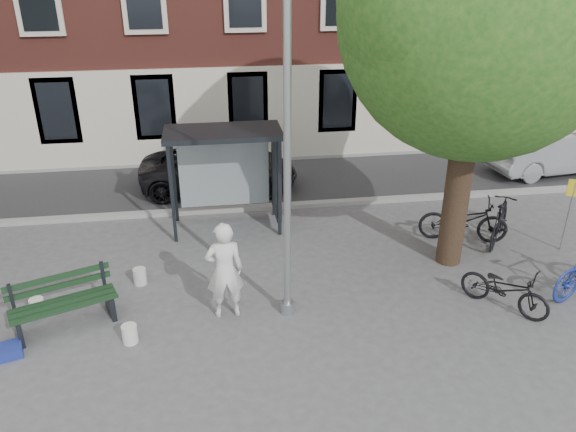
{
  "coord_description": "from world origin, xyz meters",
  "views": [
    {
      "loc": [
        -1.34,
        -9.21,
        6.54
      ],
      "look_at": [
        0.23,
        1.52,
        1.4
      ],
      "focal_mm": 35.0,
      "sensor_mm": 36.0,
      "label": 1
    }
  ],
  "objects_px": {
    "bike_c": "(505,289)",
    "bench": "(64,305)",
    "bus_shelter": "(240,155)",
    "bike_d": "(500,221)",
    "painter": "(225,271)",
    "car_dark": "(219,169)",
    "bike_a": "(463,220)",
    "notice_sign": "(572,201)",
    "lamppost": "(287,183)",
    "car_silver": "(556,151)"
  },
  "relations": [
    {
      "from": "bike_d",
      "to": "painter",
      "type": "bearing_deg",
      "value": 55.47
    },
    {
      "from": "bike_c",
      "to": "bike_d",
      "type": "height_order",
      "value": "bike_d"
    },
    {
      "from": "bus_shelter",
      "to": "bike_d",
      "type": "xyz_separation_m",
      "value": [
        6.18,
        -1.88,
        -1.36
      ]
    },
    {
      "from": "bike_a",
      "to": "bike_c",
      "type": "distance_m",
      "value": 2.96
    },
    {
      "from": "lamppost",
      "to": "bus_shelter",
      "type": "xyz_separation_m",
      "value": [
        -0.61,
        4.11,
        -0.87
      ]
    },
    {
      "from": "notice_sign",
      "to": "car_silver",
      "type": "bearing_deg",
      "value": 83.12
    },
    {
      "from": "bike_c",
      "to": "bike_a",
      "type": "bearing_deg",
      "value": 40.94
    },
    {
      "from": "lamppost",
      "to": "bench",
      "type": "relative_size",
      "value": 3.03
    },
    {
      "from": "bike_c",
      "to": "bench",
      "type": "bearing_deg",
      "value": 134.54
    },
    {
      "from": "bike_c",
      "to": "bus_shelter",
      "type": "bearing_deg",
      "value": 96.05
    },
    {
      "from": "lamppost",
      "to": "bike_d",
      "type": "relative_size",
      "value": 3.29
    },
    {
      "from": "bus_shelter",
      "to": "bike_c",
      "type": "distance_m",
      "value": 6.88
    },
    {
      "from": "lamppost",
      "to": "car_dark",
      "type": "relative_size",
      "value": 1.32
    },
    {
      "from": "bike_a",
      "to": "painter",
      "type": "bearing_deg",
      "value": 128.65
    },
    {
      "from": "bike_d",
      "to": "car_dark",
      "type": "height_order",
      "value": "car_dark"
    },
    {
      "from": "bench",
      "to": "bus_shelter",
      "type": "bearing_deg",
      "value": 25.65
    },
    {
      "from": "bike_a",
      "to": "notice_sign",
      "type": "distance_m",
      "value": 2.44
    },
    {
      "from": "bench",
      "to": "notice_sign",
      "type": "bearing_deg",
      "value": -13.92
    },
    {
      "from": "bench",
      "to": "bike_d",
      "type": "distance_m",
      "value": 10.05
    },
    {
      "from": "bus_shelter",
      "to": "lamppost",
      "type": "bearing_deg",
      "value": -81.57
    },
    {
      "from": "bench",
      "to": "bike_c",
      "type": "height_order",
      "value": "bench"
    },
    {
      "from": "bus_shelter",
      "to": "car_dark",
      "type": "xyz_separation_m",
      "value": [
        -0.48,
        2.55,
        -1.27
      ]
    },
    {
      "from": "painter",
      "to": "bike_c",
      "type": "xyz_separation_m",
      "value": [
        5.5,
        -0.6,
        -0.54
      ]
    },
    {
      "from": "lamppost",
      "to": "car_silver",
      "type": "xyz_separation_m",
      "value": [
        9.69,
        6.54,
        -2.05
      ]
    },
    {
      "from": "bike_c",
      "to": "notice_sign",
      "type": "xyz_separation_m",
      "value": [
        2.62,
        2.13,
        0.82
      ]
    },
    {
      "from": "bike_d",
      "to": "car_silver",
      "type": "xyz_separation_m",
      "value": [
        4.12,
        4.31,
        0.17
      ]
    },
    {
      "from": "bench",
      "to": "bike_d",
      "type": "bearing_deg",
      "value": -9.58
    },
    {
      "from": "bike_a",
      "to": "car_dark",
      "type": "bearing_deg",
      "value": 71.21
    },
    {
      "from": "bike_a",
      "to": "car_dark",
      "type": "relative_size",
      "value": 0.46
    },
    {
      "from": "bench",
      "to": "car_silver",
      "type": "relative_size",
      "value": 0.46
    },
    {
      "from": "painter",
      "to": "bench",
      "type": "distance_m",
      "value": 3.12
    },
    {
      "from": "bike_a",
      "to": "notice_sign",
      "type": "bearing_deg",
      "value": -92.78
    },
    {
      "from": "bike_d",
      "to": "car_dark",
      "type": "xyz_separation_m",
      "value": [
        -6.66,
        4.43,
        0.09
      ]
    },
    {
      "from": "bench",
      "to": "bike_a",
      "type": "relative_size",
      "value": 0.95
    },
    {
      "from": "bike_c",
      "to": "bike_d",
      "type": "xyz_separation_m",
      "value": [
        1.28,
        2.72,
        0.09
      ]
    },
    {
      "from": "lamppost",
      "to": "bike_c",
      "type": "distance_m",
      "value": 4.9
    },
    {
      "from": "bike_d",
      "to": "car_silver",
      "type": "bearing_deg",
      "value": -95.61
    },
    {
      "from": "bike_c",
      "to": "notice_sign",
      "type": "bearing_deg",
      "value": -1.67
    },
    {
      "from": "bike_c",
      "to": "bike_d",
      "type": "relative_size",
      "value": 0.97
    },
    {
      "from": "bike_a",
      "to": "car_silver",
      "type": "distance_m",
      "value": 6.45
    },
    {
      "from": "bus_shelter",
      "to": "painter",
      "type": "xyz_separation_m",
      "value": [
        -0.59,
        -4.0,
        -0.91
      ]
    },
    {
      "from": "bike_c",
      "to": "car_dark",
      "type": "relative_size",
      "value": 0.39
    },
    {
      "from": "bike_d",
      "to": "car_dark",
      "type": "relative_size",
      "value": 0.4
    },
    {
      "from": "painter",
      "to": "bike_a",
      "type": "relative_size",
      "value": 0.95
    },
    {
      "from": "lamppost",
      "to": "bench",
      "type": "xyz_separation_m",
      "value": [
        -4.27,
        0.21,
        -2.33
      ]
    },
    {
      "from": "bus_shelter",
      "to": "bike_d",
      "type": "distance_m",
      "value": 6.6
    },
    {
      "from": "bike_a",
      "to": "bike_d",
      "type": "distance_m",
      "value": 0.87
    },
    {
      "from": "notice_sign",
      "to": "bus_shelter",
      "type": "bearing_deg",
      "value": -175.62
    },
    {
      "from": "bench",
      "to": "car_dark",
      "type": "xyz_separation_m",
      "value": [
        3.18,
        6.44,
        0.19
      ]
    },
    {
      "from": "bike_a",
      "to": "car_dark",
      "type": "xyz_separation_m",
      "value": [
        -5.81,
        4.22,
        0.08
      ]
    }
  ]
}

